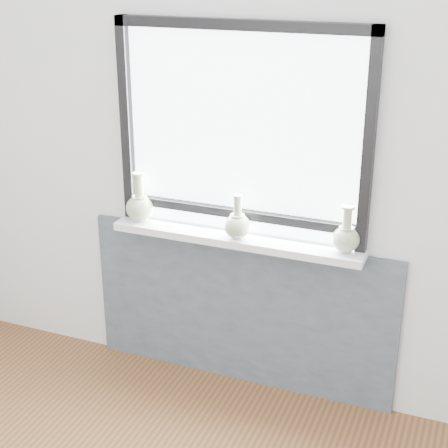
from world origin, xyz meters
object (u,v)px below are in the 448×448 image
at_px(vase_a, 140,205).
at_px(vase_b, 237,224).
at_px(vase_c, 346,237).
at_px(windowsill, 236,239).

height_order(vase_a, vase_b, vase_a).
xyz_separation_m(vase_a, vase_c, (1.11, 0.00, -0.01)).
bearing_deg(vase_b, vase_a, 176.37).
height_order(vase_a, vase_c, vase_a).
height_order(vase_b, vase_c, vase_c).
distance_m(windowsill, vase_c, 0.57).
bearing_deg(vase_a, vase_b, -3.63).
relative_size(windowsill, vase_b, 5.84).
xyz_separation_m(vase_b, vase_c, (0.54, 0.04, 0.00)).
bearing_deg(vase_a, windowsill, -0.75).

